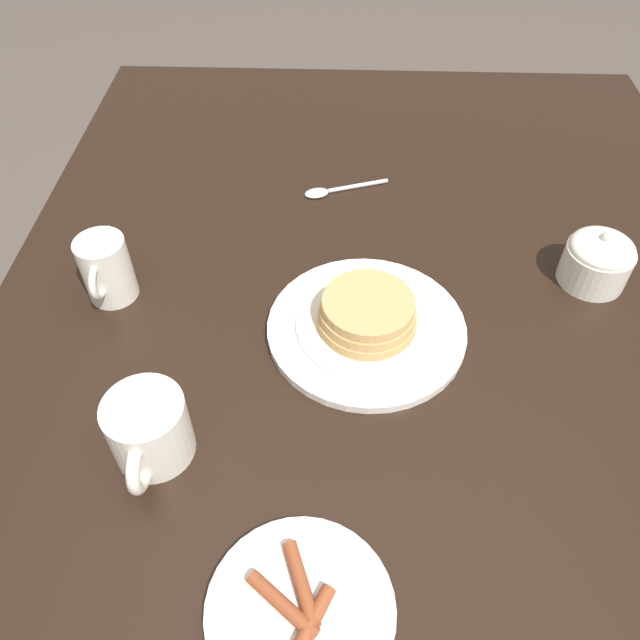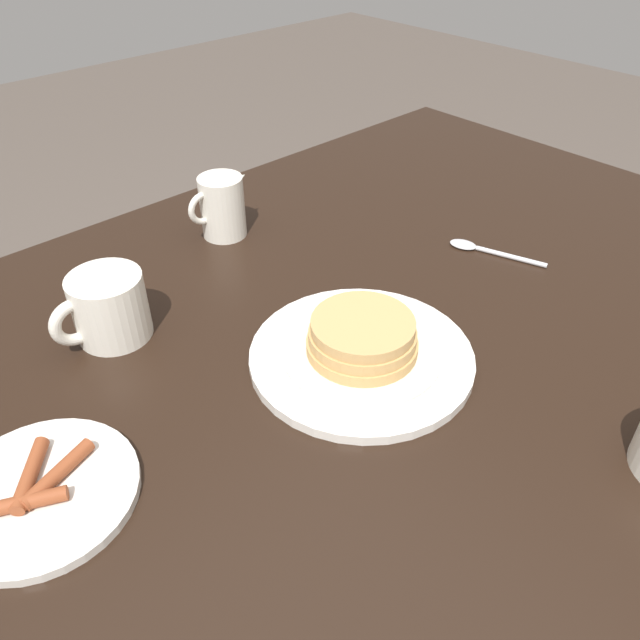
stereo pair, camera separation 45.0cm
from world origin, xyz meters
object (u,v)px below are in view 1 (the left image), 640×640
object	(u,v)px
pancake_plate	(367,322)
spoon	(332,190)
creamer_pitcher	(106,267)
side_plate_bacon	(300,609)
sugar_bowl	(598,259)
coffee_mug	(149,431)

from	to	relation	value
pancake_plate	spoon	xyz separation A→B (m)	(-0.30, -0.05, -0.02)
spoon	creamer_pitcher	bearing A→B (deg)	-50.20
side_plate_bacon	spoon	size ratio (longest dim) A/B	1.27
sugar_bowl	spoon	distance (m)	0.42
sugar_bowl	spoon	world-z (taller)	sugar_bowl
side_plate_bacon	creamer_pitcher	xyz separation A→B (m)	(-0.41, -0.28, 0.04)
pancake_plate	creamer_pitcher	size ratio (longest dim) A/B	2.41
pancake_plate	sugar_bowl	world-z (taller)	sugar_bowl
pancake_plate	sugar_bowl	bearing A→B (deg)	109.09
side_plate_bacon	coffee_mug	distance (m)	0.24
side_plate_bacon	pancake_plate	bearing A→B (deg)	169.32
pancake_plate	coffee_mug	size ratio (longest dim) A/B	2.19
spoon	sugar_bowl	bearing A→B (deg)	62.25
side_plate_bacon	creamer_pitcher	world-z (taller)	creamer_pitcher
side_plate_bacon	sugar_bowl	distance (m)	0.60
side_plate_bacon	spoon	bearing A→B (deg)	178.76
side_plate_bacon	creamer_pitcher	distance (m)	0.50
sugar_bowl	pancake_plate	bearing A→B (deg)	-70.91
side_plate_bacon	creamer_pitcher	size ratio (longest dim) A/B	1.66
creamer_pitcher	spoon	bearing A→B (deg)	129.80
pancake_plate	sugar_bowl	distance (m)	0.34
sugar_bowl	spoon	size ratio (longest dim) A/B	0.66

